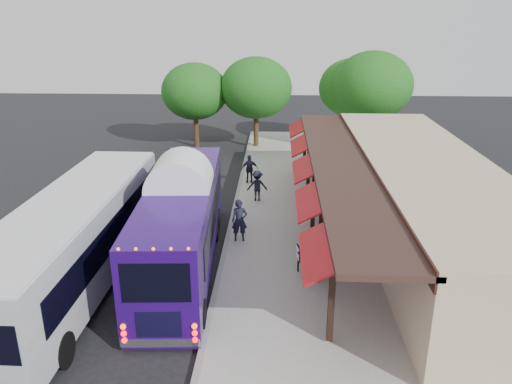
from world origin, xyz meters
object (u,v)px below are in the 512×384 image
(ped_d, at_px, (257,186))
(ped_c, at_px, (250,169))
(coach_bus, at_px, (182,220))
(ped_b, at_px, (310,256))
(sign_board, at_px, (298,254))
(ped_a, at_px, (240,221))
(city_bus, at_px, (75,238))

(ped_d, bearing_deg, ped_c, -84.48)
(coach_bus, relative_size, ped_b, 5.85)
(ped_c, distance_m, sign_board, 10.74)
(coach_bus, distance_m, ped_a, 3.00)
(coach_bus, relative_size, ped_d, 6.95)
(ped_b, bearing_deg, coach_bus, -14.20)
(ped_a, height_order, ped_d, ped_a)
(city_bus, xyz_separation_m, sign_board, (7.94, 1.09, -1.00))
(ped_b, distance_m, ped_d, 8.47)
(ped_d, bearing_deg, coach_bus, 64.16)
(ped_a, bearing_deg, coach_bus, -142.93)
(ped_a, xyz_separation_m, ped_d, (0.55, 4.91, -0.11))
(city_bus, height_order, ped_a, city_bus)
(city_bus, distance_m, ped_b, 8.39)
(city_bus, relative_size, ped_c, 7.68)
(ped_d, distance_m, sign_board, 7.81)
(ped_b, bearing_deg, ped_c, -75.78)
(coach_bus, relative_size, ped_c, 6.86)
(coach_bus, relative_size, sign_board, 10.69)
(ped_a, distance_m, ped_d, 4.95)
(coach_bus, bearing_deg, ped_a, 41.34)
(ped_b, height_order, ped_c, ped_b)
(sign_board, bearing_deg, ped_d, 92.36)
(sign_board, bearing_deg, coach_bus, 160.31)
(city_bus, bearing_deg, ped_b, 4.14)
(ped_a, xyz_separation_m, ped_b, (2.80, -3.24, 0.05))
(ped_a, relative_size, ped_c, 1.12)
(ped_a, distance_m, ped_b, 4.29)
(city_bus, xyz_separation_m, ped_b, (8.34, 0.51, -0.75))
(ped_b, height_order, sign_board, ped_b)
(ped_b, xyz_separation_m, sign_board, (-0.40, 0.58, -0.25))
(ped_c, bearing_deg, ped_a, 79.06)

